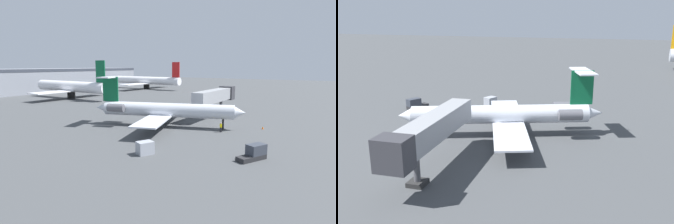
% 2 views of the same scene
% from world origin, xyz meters
% --- Properties ---
extents(ground_plane, '(400.00, 400.00, 0.10)m').
position_xyz_m(ground_plane, '(0.00, 0.00, -0.05)').
color(ground_plane, '#424447').
extents(regional_jet, '(23.89, 28.25, 9.36)m').
position_xyz_m(regional_jet, '(-0.46, 1.72, 3.26)').
color(regional_jet, silver).
rests_on(regional_jet, ground_plane).
extents(jet_bridge, '(17.83, 3.24, 6.55)m').
position_xyz_m(jet_bridge, '(14.34, -3.00, 4.85)').
color(jet_bridge, gray).
rests_on(jet_bridge, ground_plane).
extents(ground_crew_marshaller, '(0.47, 0.46, 1.69)m').
position_xyz_m(ground_crew_marshaller, '(1.06, -9.56, 0.86)').
color(ground_crew_marshaller, black).
rests_on(ground_crew_marshaller, ground_plane).
extents(baggage_tug_lead, '(4.20, 3.04, 1.90)m').
position_xyz_m(baggage_tug_lead, '(-10.47, -18.66, 0.84)').
color(baggage_tug_lead, '#262628').
rests_on(baggage_tug_lead, ground_plane).
extents(cargo_container_uld, '(2.55, 2.30, 1.70)m').
position_xyz_m(cargo_container_uld, '(-16.04, -6.00, 0.85)').
color(cargo_container_uld, '#999EA8').
rests_on(cargo_container_uld, ground_plane).
extents(traffic_cone_near, '(0.36, 0.36, 0.55)m').
position_xyz_m(traffic_cone_near, '(7.37, -15.17, 0.28)').
color(traffic_cone_near, orange).
rests_on(traffic_cone_near, ground_plane).
extents(parked_airliner_centre, '(28.82, 34.26, 13.11)m').
position_xyz_m(parked_airliner_centre, '(20.47, 54.20, 4.15)').
color(parked_airliner_centre, white).
rests_on(parked_airliner_centre, ground_plane).
extents(parked_airliner_east_mid, '(32.90, 39.03, 13.05)m').
position_xyz_m(parked_airliner_east_mid, '(68.31, 57.15, 4.12)').
color(parked_airliner_east_mid, white).
rests_on(parked_airliner_east_mid, ground_plane).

